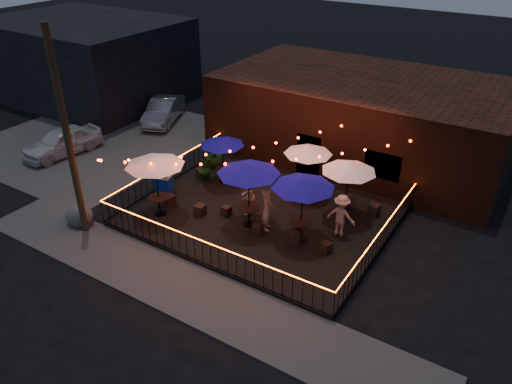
% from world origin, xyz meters
% --- Properties ---
extents(ground, '(110.00, 110.00, 0.00)m').
position_xyz_m(ground, '(0.00, 0.00, 0.00)').
color(ground, black).
rests_on(ground, ground).
extents(patio, '(10.00, 8.00, 0.15)m').
position_xyz_m(patio, '(0.00, 2.00, 0.07)').
color(patio, black).
rests_on(patio, ground).
extents(sidewalk, '(18.00, 2.50, 0.05)m').
position_xyz_m(sidewalk, '(0.00, -3.25, 0.03)').
color(sidewalk, '#494543').
rests_on(sidewalk, ground).
extents(parking_lot, '(11.00, 12.00, 0.02)m').
position_xyz_m(parking_lot, '(-12.00, 4.00, 0.01)').
color(parking_lot, '#494543').
rests_on(parking_lot, ground).
extents(brick_building, '(14.00, 8.00, 4.00)m').
position_xyz_m(brick_building, '(1.00, 9.99, 2.00)').
color(brick_building, '#36180E').
rests_on(brick_building, ground).
extents(background_building, '(12.00, 9.00, 5.00)m').
position_xyz_m(background_building, '(-18.00, 9.00, 2.50)').
color(background_building, black).
rests_on(background_building, ground).
extents(utility_pole, '(0.26, 0.26, 8.00)m').
position_xyz_m(utility_pole, '(-5.40, -2.60, 4.00)').
color(utility_pole, '#3C2D18').
rests_on(utility_pole, ground).
extents(fence_front, '(10.00, 0.04, 1.04)m').
position_xyz_m(fence_front, '(0.00, -2.00, 0.66)').
color(fence_front, black).
rests_on(fence_front, patio).
extents(fence_left, '(0.04, 8.00, 1.04)m').
position_xyz_m(fence_left, '(-5.00, 2.00, 0.66)').
color(fence_left, black).
rests_on(fence_left, patio).
extents(fence_right, '(0.04, 8.00, 1.04)m').
position_xyz_m(fence_right, '(5.00, 2.00, 0.66)').
color(fence_right, black).
rests_on(fence_right, patio).
extents(festoon_lights, '(10.02, 8.72, 1.32)m').
position_xyz_m(festoon_lights, '(-1.01, 1.70, 2.52)').
color(festoon_lights, red).
rests_on(festoon_lights, ground).
extents(cafe_table_0, '(2.60, 2.60, 2.61)m').
position_xyz_m(cafe_table_0, '(-3.57, -0.26, 2.54)').
color(cafe_table_0, black).
rests_on(cafe_table_0, patio).
extents(cafe_table_1, '(2.59, 2.59, 2.20)m').
position_xyz_m(cafe_table_1, '(-2.96, 3.37, 2.16)').
color(cafe_table_1, black).
rests_on(cafe_table_1, patio).
extents(cafe_table_2, '(3.01, 3.01, 2.69)m').
position_xyz_m(cafe_table_2, '(-0.04, 1.04, 2.61)').
color(cafe_table_2, black).
rests_on(cafe_table_2, patio).
extents(cafe_table_3, '(2.62, 2.62, 2.29)m').
position_xyz_m(cafe_table_3, '(0.74, 4.43, 2.24)').
color(cafe_table_3, black).
rests_on(cafe_table_3, patio).
extents(cafe_table_4, '(2.62, 2.62, 2.60)m').
position_xyz_m(cafe_table_4, '(2.14, 1.28, 2.52)').
color(cafe_table_4, black).
rests_on(cafe_table_4, patio).
extents(cafe_table_5, '(2.30, 2.30, 2.40)m').
position_xyz_m(cafe_table_5, '(2.91, 3.66, 2.34)').
color(cafe_table_5, black).
rests_on(cafe_table_5, patio).
extents(bistro_chair_0, '(0.49, 0.49, 0.48)m').
position_xyz_m(bistro_chair_0, '(-3.66, 0.47, 0.39)').
color(bistro_chair_0, black).
rests_on(bistro_chair_0, patio).
extents(bistro_chair_1, '(0.43, 0.43, 0.47)m').
position_xyz_m(bistro_chair_1, '(-2.12, 0.55, 0.39)').
color(bistro_chair_1, black).
rests_on(bistro_chair_1, patio).
extents(bistro_chair_2, '(0.39, 0.39, 0.44)m').
position_xyz_m(bistro_chair_2, '(-4.15, 3.21, 0.37)').
color(bistro_chair_2, black).
rests_on(bistro_chair_2, patio).
extents(bistro_chair_3, '(0.44, 0.44, 0.46)m').
position_xyz_m(bistro_chair_3, '(-2.37, 3.88, 0.38)').
color(bistro_chair_3, black).
rests_on(bistro_chair_3, patio).
extents(bistro_chair_4, '(0.37, 0.37, 0.41)m').
position_xyz_m(bistro_chair_4, '(-1.21, 1.12, 0.35)').
color(bistro_chair_4, black).
rests_on(bistro_chair_4, patio).
extents(bistro_chair_5, '(0.45, 0.45, 0.40)m').
position_xyz_m(bistro_chair_5, '(0.56, 0.63, 0.35)').
color(bistro_chair_5, black).
rests_on(bistro_chair_5, patio).
extents(bistro_chair_6, '(0.53, 0.53, 0.51)m').
position_xyz_m(bistro_chair_6, '(-0.05, 4.14, 0.40)').
color(bistro_chair_6, black).
rests_on(bistro_chair_6, patio).
extents(bistro_chair_7, '(0.41, 0.41, 0.46)m').
position_xyz_m(bistro_chair_7, '(1.27, 3.83, 0.38)').
color(bistro_chair_7, black).
rests_on(bistro_chair_7, patio).
extents(bistro_chair_8, '(0.48, 0.48, 0.49)m').
position_xyz_m(bistro_chair_8, '(2.12, 0.95, 0.40)').
color(bistro_chair_8, black).
rests_on(bistro_chair_8, patio).
extents(bistro_chair_9, '(0.43, 0.43, 0.40)m').
position_xyz_m(bistro_chair_9, '(3.35, 1.02, 0.35)').
color(bistro_chair_9, black).
rests_on(bistro_chair_9, patio).
extents(bistro_chair_10, '(0.55, 0.55, 0.51)m').
position_xyz_m(bistro_chair_10, '(2.64, 4.35, 0.40)').
color(bistro_chair_10, black).
rests_on(bistro_chair_10, patio).
extents(bistro_chair_11, '(0.46, 0.46, 0.49)m').
position_xyz_m(bistro_chair_11, '(3.90, 4.36, 0.40)').
color(bistro_chair_11, black).
rests_on(bistro_chair_11, patio).
extents(patron_a, '(0.65, 0.76, 1.76)m').
position_xyz_m(patron_a, '(0.72, 1.17, 1.03)').
color(patron_a, tan).
rests_on(patron_a, patio).
extents(patron_b, '(0.73, 0.88, 1.63)m').
position_xyz_m(patron_b, '(-0.56, 1.72, 0.96)').
color(patron_b, tan).
rests_on(patron_b, patio).
extents(patron_c, '(1.13, 0.68, 1.71)m').
position_xyz_m(patron_c, '(3.29, 2.33, 1.01)').
color(patron_c, tan).
rests_on(patron_c, patio).
extents(potted_shrub_a, '(1.57, 1.47, 1.39)m').
position_xyz_m(potted_shrub_a, '(-4.60, 1.33, 0.84)').
color(potted_shrub_a, '#174011').
rests_on(potted_shrub_a, patio).
extents(potted_shrub_b, '(0.75, 0.65, 1.23)m').
position_xyz_m(potted_shrub_b, '(-3.70, 3.04, 0.76)').
color(potted_shrub_b, '#10350E').
rests_on(potted_shrub_b, patio).
extents(potted_shrub_c, '(0.91, 0.91, 1.43)m').
position_xyz_m(potted_shrub_c, '(-4.28, 4.46, 0.87)').
color(potted_shrub_c, '#183A12').
rests_on(potted_shrub_c, patio).
extents(cooler, '(0.82, 0.69, 0.94)m').
position_xyz_m(cooler, '(-4.50, 1.04, 0.63)').
color(cooler, '#0A2BC0').
rests_on(cooler, patio).
extents(boulder, '(1.03, 0.88, 0.80)m').
position_xyz_m(boulder, '(-5.94, -2.39, 0.40)').
color(boulder, '#4A4A45').
rests_on(boulder, ground).
extents(car_white, '(2.23, 4.31, 1.40)m').
position_xyz_m(car_white, '(-11.95, 1.69, 0.70)').
color(car_white, silver).
rests_on(car_white, ground).
extents(car_silver, '(3.03, 4.48, 1.40)m').
position_xyz_m(car_silver, '(-10.57, 7.89, 0.70)').
color(car_silver, gray).
rests_on(car_silver, ground).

